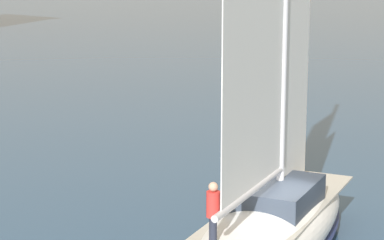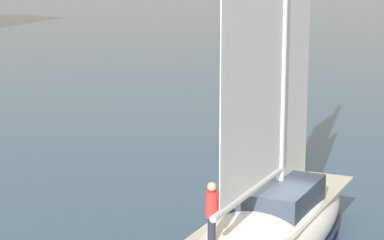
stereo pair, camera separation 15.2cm
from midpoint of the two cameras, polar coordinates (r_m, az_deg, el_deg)
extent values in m
ellipsoid|color=white|center=(21.78, 5.72, -8.47)|extent=(11.19, 6.05, 1.83)
cube|color=#BCB7A8|center=(21.60, 5.75, -7.14)|extent=(9.81, 5.21, 0.06)
cube|color=#333D4C|center=(21.96, 6.24, -5.72)|extent=(3.51, 2.91, 0.75)
cylinder|color=silver|center=(19.86, 4.30, -5.46)|extent=(4.69, 1.60, 0.18)
cube|color=white|center=(22.72, 7.75, 3.46)|extent=(2.27, 0.72, 7.41)
cylinder|color=#232838|center=(18.73, 1.37, -8.61)|extent=(0.25, 0.25, 0.85)
cylinder|color=red|center=(18.49, 1.38, -6.43)|extent=(0.42, 0.42, 0.65)
sphere|color=tan|center=(18.35, 1.39, -5.11)|extent=(0.24, 0.24, 0.24)
camera|label=1|loc=(0.08, -90.19, -0.04)|focal=70.00mm
camera|label=2|loc=(0.08, 89.81, 0.04)|focal=70.00mm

